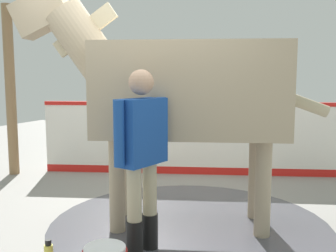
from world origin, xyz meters
TOP-DOWN VIEW (x-y plane):
  - ground_plane at (0.00, 0.00)m, footprint 16.00×16.00m
  - wet_patch at (-0.38, -0.22)m, footprint 3.00×3.00m
  - barrier_wall at (0.26, -2.33)m, footprint 4.73×1.51m
  - roof_post_near at (2.99, -1.25)m, footprint 0.16×0.16m
  - horse at (-0.27, -0.18)m, footprint 3.20×1.46m
  - handler at (-0.21, 0.59)m, footprint 0.33×0.65m

SIDE VIEW (x-z plane):
  - ground_plane at x=0.00m, z-range -0.02..0.00m
  - wet_patch at x=-0.38m, z-range 0.00..0.00m
  - barrier_wall at x=0.26m, z-range -0.04..1.14m
  - handler at x=-0.21m, z-range 0.12..1.76m
  - roof_post_near at x=2.99m, z-range 0.00..2.71m
  - horse at x=-0.27m, z-range 0.19..2.72m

